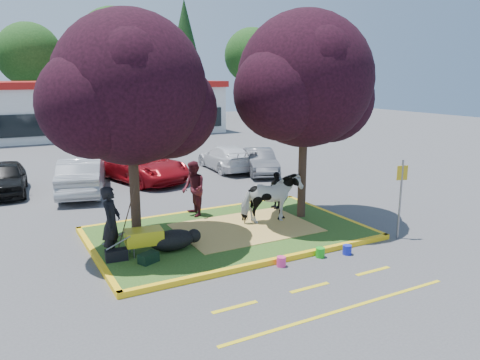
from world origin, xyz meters
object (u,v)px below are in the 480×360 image
wheelbarrow (144,237)px  car_black (5,178)px  cow (271,198)px  sign_post (401,191)px  calf (172,240)px  bucket_green (320,253)px  bucket_pink (281,262)px  car_silver (82,175)px  handler (111,222)px  bucket_blue (347,250)px

wheelbarrow → car_black: (-3.01, 9.69, 0.07)m
cow → sign_post: size_ratio=0.80×
calf → bucket_green: calf is taller
bucket_pink → sign_post: bearing=1.6°
sign_post → bucket_pink: 4.56m
sign_post → car_silver: size_ratio=0.51×
cow → car_silver: 8.86m
handler → car_silver: (0.68, 8.11, -0.33)m
wheelbarrow → calf: bearing=-2.3°
bucket_green → bucket_pink: (-1.29, -0.02, -0.00)m
wheelbarrow → car_black: 10.14m
wheelbarrow → bucket_blue: bearing=-19.0°
cow → bucket_pink: cow is taller
calf → car_black: (-3.76, 9.81, 0.26)m
wheelbarrow → car_silver: size_ratio=0.38×
cow → bucket_pink: bearing=158.6°
bucket_green → handler: bearing=155.3°
handler → bucket_blue: (5.89, -2.54, -0.99)m
calf → car_black: car_black is taller
calf → sign_post: size_ratio=0.53×
sign_post → car_black: bearing=146.7°
handler → bucket_green: size_ratio=7.20×
wheelbarrow → car_silver: bearing=97.5°
handler → wheelbarrow: 0.98m
cow → wheelbarrow: size_ratio=1.08×
cow → calf: bearing=107.7°
car_silver → bucket_blue: bearing=130.7°
handler → car_black: 9.81m
handler → sign_post: 8.46m
car_black → bucket_pink: bearing=-57.9°
handler → car_black: handler is taller
handler → wheelbarrow: (0.83, -0.13, -0.50)m
car_black → car_silver: 3.21m
bucket_green → bucket_blue: bucket_green is taller
cow → bucket_green: (-0.20, -2.88, -0.84)m
cow → sign_post: 4.02m
wheelbarrow → car_silver: 8.24m
car_silver → cow: bearing=136.0°
wheelbarrow → sign_post: (7.32, -2.11, 0.89)m
car_black → wheelbarrow: bearing=-67.2°
bucket_pink → car_silver: bearing=106.6°
cow → wheelbarrow: cow is taller
bucket_green → bucket_pink: 1.29m
bucket_blue → car_silver: 11.87m
bucket_pink → bucket_blue: 2.09m
handler → bucket_green: 5.69m
car_silver → calf: bearing=110.8°
wheelbarrow → car_silver: car_silver is taller
wheelbarrow → bucket_green: wheelbarrow is taller
handler → sign_post: sign_post is taller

